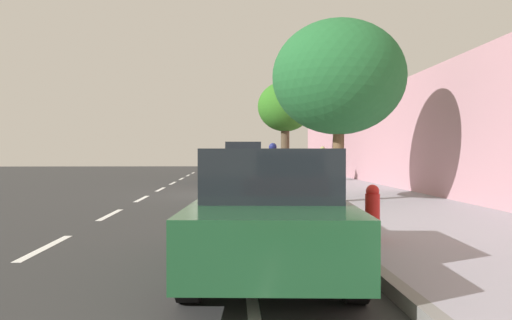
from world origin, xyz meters
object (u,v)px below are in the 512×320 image
Objects in this scene: parked_suv_dark_blue_mid at (242,162)px; parked_pickup_black_far at (244,161)px; fire_hydrant at (372,212)px; cyclist_with_backpack at (273,163)px; street_tree_mid_block at (285,108)px; pedestrian_on_phone at (323,161)px; bicycle_at_curb at (266,183)px; street_tree_near_cyclist at (339,78)px; parked_sedan_green_second at (271,211)px.

parked_pickup_black_far is (0.26, 8.10, -0.13)m from parked_suv_dark_blue_mid.
fire_hydrant is (1.36, -25.92, -0.32)m from parked_pickup_black_far.
street_tree_mid_block is (1.45, 10.15, 2.83)m from cyclist_with_backpack.
pedestrian_on_phone is at bearing -17.01° from parked_suv_dark_blue_mid.
pedestrian_on_phone reaches higher than fire_hydrant.
bicycle_at_curb is at bearing -88.24° from parked_pickup_black_far.
street_tree_near_cyclist is at bearing 82.92° from fire_hydrant.
street_tree_near_cyclist is (1.66, -4.52, 3.12)m from bicycle_at_curb.
parked_suv_dark_blue_mid is 7.64m from cyclist_with_backpack.
street_tree_near_cyclist is 5.85× the size of fire_hydrant.
fire_hydrant is at bearing -84.78° from parked_suv_dark_blue_mid.
pedestrian_on_phone is (3.81, -1.16, 0.05)m from parked_suv_dark_blue_mid.
street_tree_mid_block is 6.21× the size of fire_hydrant.
street_tree_mid_block is at bearing 83.69° from parked_sedan_green_second.
parked_suv_dark_blue_mid is at bearing 90.02° from parked_sedan_green_second.
pedestrian_on_phone is 1.93× the size of fire_hydrant.
parked_pickup_black_far is at bearing 96.17° from street_tree_near_cyclist.
parked_sedan_green_second is 21.96m from street_tree_mid_block.
cyclist_with_backpack reaches higher than bicycle_at_curb.
cyclist_with_backpack is (0.22, -0.46, 0.73)m from bicycle_at_curb.
parked_suv_dark_blue_mid is at bearing 97.15° from cyclist_with_backpack.
parked_pickup_black_far reaches higher than cyclist_with_backpack.
parked_sedan_green_second is 11.48m from cyclist_with_backpack.
street_tree_mid_block is (1.66, 9.69, 3.56)m from bicycle_at_curb.
bicycle_at_curb is 0.28× the size of street_tree_mid_block.
bicycle_at_curb is 5.74m from street_tree_near_cyclist.
parked_sedan_green_second is 8.23m from street_tree_near_cyclist.
fire_hydrant is (-0.77, -6.18, -2.92)m from street_tree_near_cyclist.
bicycle_at_curb is at bearing 86.51° from parked_sedan_green_second.
parked_sedan_green_second is at bearing -102.01° from pedestrian_on_phone.
street_tree_near_cyclist is at bearing -69.80° from bicycle_at_curb.
parked_suv_dark_blue_mid is at bearing 95.88° from bicycle_at_curb.
parked_sedan_green_second is 0.85× the size of parked_pickup_black_far.
parked_suv_dark_blue_mid is at bearing 95.22° from fire_hydrant.
cyclist_with_backpack is at bearing 85.29° from parked_sedan_green_second.
street_tree_mid_block reaches higher than pedestrian_on_phone.
pedestrian_on_phone is (1.41, -3.74, -2.88)m from street_tree_mid_block.
street_tree_near_cyclist is at bearing 72.07° from parked_sedan_green_second.
fire_hydrant is (0.90, -10.70, 0.19)m from bicycle_at_curb.
parked_pickup_black_far is 3.65× the size of bicycle_at_curb.
bicycle_at_curb is 1.73× the size of fire_hydrant.
parked_suv_dark_blue_mid is 8.10m from parked_pickup_black_far.
fire_hydrant is (-0.77, -20.39, -3.37)m from street_tree_mid_block.
street_tree_near_cyclist is 3.03× the size of pedestrian_on_phone.
fire_hydrant is at bearing -92.16° from street_tree_mid_block.
street_tree_near_cyclist reaches higher than parked_sedan_green_second.
cyclist_with_backpack is at bearing -113.99° from pedestrian_on_phone.
fire_hydrant is at bearing 36.56° from parked_sedan_green_second.
parked_suv_dark_blue_mid reaches higher than cyclist_with_backpack.
fire_hydrant reaches higher than bicycle_at_curb.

